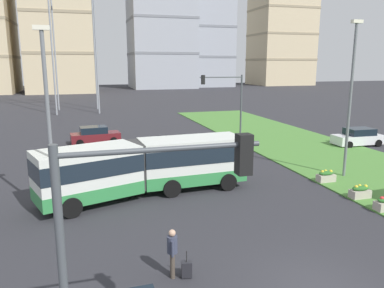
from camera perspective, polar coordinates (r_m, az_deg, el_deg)
The scene contains 16 objects.
ground_plane at distance 13.83m, azimuth 18.14°, elevation -20.05°, with size 260.00×260.00×0.00m, color #2D2D33.
grass_median at distance 27.91m, azimuth 26.50°, elevation -4.18°, with size 10.00×70.00×0.08m, color #4C8438.
articulated_bus at distance 21.10m, azimuth -6.93°, elevation -3.34°, with size 12.01×4.74×3.00m.
car_maroon_sedan at distance 35.95m, azimuth -14.46°, elevation 1.28°, with size 4.55×2.36×1.58m.
car_white_van at distance 37.04m, azimuth 23.81°, elevation 0.93°, with size 4.45×2.13×1.58m.
pedestrian_crossing at distance 13.35m, azimuth -3.00°, elevation -15.69°, with size 0.36×0.57×1.74m.
rolling_suitcase at distance 13.61m, azimuth -0.82°, elevation -18.41°, with size 0.40×0.30×0.97m.
flower_planter_2 at distance 22.54m, azimuth 24.09°, elevation -6.59°, with size 1.10×0.56×0.74m.
flower_planter_3 at distance 24.79m, azimuth 19.62°, elevation -4.59°, with size 1.10×0.56×0.74m.
traffic_light_near_left at distance 7.27m, azimuth -9.08°, elevation -13.74°, with size 3.84×0.28×5.89m.
traffic_light_far_right at distance 34.04m, azimuth 5.49°, elevation 7.06°, with size 4.02×0.28×6.28m.
streetlight_left at distance 18.20m, azimuth -20.91°, elevation 3.81°, with size 0.70×0.28×8.84m.
streetlight_median at distance 25.68m, azimuth 22.88°, elevation 6.93°, with size 0.70×0.28×9.81m.
apartment_tower_centre at distance 120.78m, azimuth -4.79°, elevation 20.40°, with size 18.95×18.30×49.86m.
apartment_tower_east at distance 141.20m, azimuth 13.52°, elevation 19.02°, with size 19.20×16.79×50.47m.
transmission_pylon at distance 61.07m, azimuth -17.70°, elevation 19.25°, with size 9.00×6.24×28.17m.
Camera 1 is at (-6.98, -9.52, 7.20)m, focal length 35.25 mm.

